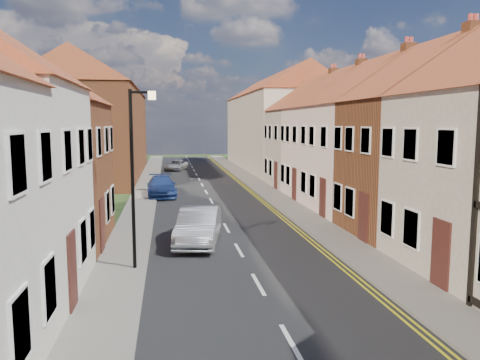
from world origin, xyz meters
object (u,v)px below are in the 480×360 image
car_far (161,186)px  car_distant (176,165)px  car_mid (199,226)px  lamppost (135,168)px

car_far → car_distant: size_ratio=1.19×
car_mid → car_distant: car_mid is taller
lamppost → car_mid: 4.94m
car_distant → car_far: bearing=-77.1°
car_mid → car_distant: size_ratio=1.14×
lamppost → car_distant: size_ratio=1.51×
car_distant → lamppost: bearing=-76.1°
lamppost → car_far: 16.83m
lamppost → car_far: lamppost is taller
car_far → lamppost: bearing=-95.3°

